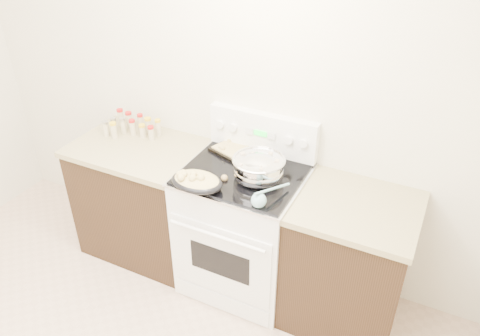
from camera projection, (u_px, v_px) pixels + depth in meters
The scene contains 9 objects.
counter_left at pixel (145, 198), 3.54m from camera, with size 0.93×0.67×0.92m.
counter_right at pixel (347, 262), 2.96m from camera, with size 0.73×0.67×0.92m.
kitchen_range at pixel (244, 227), 3.21m from camera, with size 0.78×0.73×1.22m.
mixing_bowl at pixel (259, 169), 2.86m from camera, with size 0.39×0.39×0.19m.
roasting_pan at pixel (196, 181), 2.79m from camera, with size 0.33×0.23×0.11m.
baking_sheet at pixel (240, 151), 3.15m from camera, with size 0.42×0.35×0.06m.
wooden_spoon at pixel (230, 177), 2.90m from camera, with size 0.18×0.20×0.04m.
blue_ladle at pixel (260, 199), 2.65m from camera, with size 0.14×0.28×0.11m.
spice_jars at pixel (131, 126), 3.43m from camera, with size 0.39×0.23×0.13m.
Camera 1 is at (1.43, -0.83, 2.55)m, focal length 35.00 mm.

